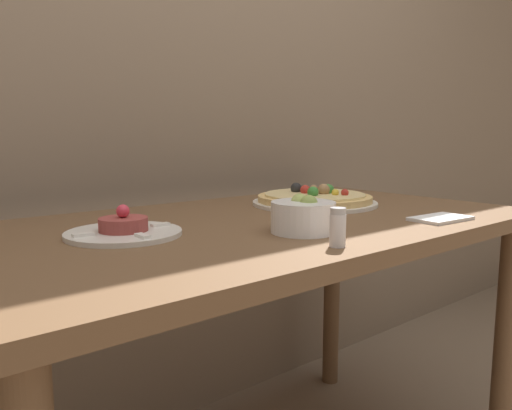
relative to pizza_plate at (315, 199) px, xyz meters
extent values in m
cube|color=#84705B|center=(-0.28, 0.42, 0.53)|extent=(8.00, 0.05, 2.60)
cube|color=brown|center=(-0.28, -0.09, -0.03)|extent=(1.38, 0.77, 0.03)
cylinder|color=brown|center=(0.35, -0.41, -0.41)|extent=(0.06, 0.06, 0.72)
cylinder|color=brown|center=(0.35, 0.24, -0.41)|extent=(0.06, 0.06, 0.72)
cylinder|color=silver|center=(0.00, 0.00, -0.01)|extent=(0.36, 0.36, 0.01)
cylinder|color=#DBB26B|center=(0.00, 0.00, 0.00)|extent=(0.33, 0.33, 0.02)
cylinder|color=#E0C684|center=(0.00, 0.00, 0.01)|extent=(0.29, 0.29, 0.01)
sphere|color=black|center=(-0.01, 0.07, 0.03)|extent=(0.03, 0.03, 0.03)
sphere|color=#B22D23|center=(-0.01, 0.03, 0.02)|extent=(0.03, 0.03, 0.03)
sphere|color=#B22D23|center=(0.04, -0.08, 0.02)|extent=(0.02, 0.02, 0.02)
sphere|color=#997047|center=(0.02, -0.02, 0.03)|extent=(0.04, 0.04, 0.04)
sphere|color=#387F33|center=(-0.04, -0.03, 0.03)|extent=(0.03, 0.03, 0.03)
sphere|color=#997047|center=(0.02, 0.03, 0.02)|extent=(0.03, 0.03, 0.03)
sphere|color=gold|center=(0.02, -0.06, 0.02)|extent=(0.02, 0.02, 0.02)
sphere|color=#387F33|center=(0.04, -0.02, 0.03)|extent=(0.03, 0.03, 0.03)
cylinder|color=silver|center=(-0.62, -0.06, -0.01)|extent=(0.23, 0.23, 0.01)
cylinder|color=#933D38|center=(-0.62, -0.06, 0.01)|extent=(0.10, 0.10, 0.03)
sphere|color=#E0384C|center=(-0.62, -0.06, 0.03)|extent=(0.03, 0.03, 0.03)
cube|color=white|center=(-0.53, -0.06, 0.00)|extent=(0.04, 0.02, 0.01)
cube|color=white|center=(-0.62, 0.02, 0.00)|extent=(0.02, 0.04, 0.01)
cube|color=white|center=(-0.70, -0.06, 0.00)|extent=(0.04, 0.02, 0.01)
cube|color=white|center=(-0.62, -0.14, 0.00)|extent=(0.02, 0.04, 0.01)
cylinder|color=white|center=(-0.31, -0.27, 0.02)|extent=(0.13, 0.13, 0.06)
sphere|color=#A3B25B|center=(-0.31, -0.25, 0.04)|extent=(0.04, 0.04, 0.04)
sphere|color=#8EA34C|center=(-0.31, -0.28, 0.04)|extent=(0.04, 0.04, 0.04)
sphere|color=#8EA34C|center=(-0.31, -0.28, 0.04)|extent=(0.04, 0.04, 0.04)
cube|color=white|center=(0.04, -0.37, -0.01)|extent=(0.15, 0.10, 0.01)
cylinder|color=silver|center=(-0.36, -0.40, 0.01)|extent=(0.03, 0.03, 0.06)
cylinder|color=#B2B2B7|center=(-0.36, -0.40, 0.05)|extent=(0.03, 0.03, 0.01)
camera|label=1|loc=(-1.04, -0.99, 0.19)|focal=35.00mm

